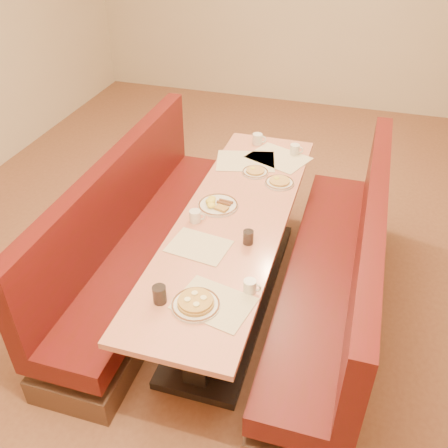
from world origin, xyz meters
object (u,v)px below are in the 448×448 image
(soda_tumbler_near, at_px, (159,295))
(pancake_plate, at_px, (196,303))
(soda_tumbler_mid, at_px, (248,237))
(eggs_plate, at_px, (217,205))
(coffee_mug_c, at_px, (295,149))
(booth_right, at_px, (336,281))
(coffee_mug_a, at_px, (250,286))
(booth_left, at_px, (140,243))
(coffee_mug_b, at_px, (196,216))
(coffee_mug_d, at_px, (258,139))
(diner_table, at_px, (233,260))

(soda_tumbler_near, bearing_deg, pancake_plate, 6.34)
(pancake_plate, relative_size, soda_tumbler_mid, 2.91)
(eggs_plate, bearing_deg, soda_tumbler_near, -91.32)
(coffee_mug_c, bearing_deg, booth_right, -63.41)
(pancake_plate, relative_size, coffee_mug_a, 2.61)
(booth_right, height_order, soda_tumbler_near, booth_right)
(soda_tumbler_near, bearing_deg, eggs_plate, 88.68)
(booth_left, bearing_deg, eggs_plate, 8.15)
(coffee_mug_c, distance_m, soda_tumbler_near, 1.94)
(soda_tumbler_near, bearing_deg, coffee_mug_b, 94.79)
(pancake_plate, relative_size, coffee_mug_c, 2.42)
(booth_right, bearing_deg, soda_tumbler_near, -135.25)
(coffee_mug_d, relative_size, soda_tumbler_mid, 1.29)
(booth_left, bearing_deg, soda_tumbler_near, -57.49)
(pancake_plate, height_order, coffee_mug_d, coffee_mug_d)
(booth_left, relative_size, booth_right, 1.00)
(booth_left, bearing_deg, diner_table, 0.00)
(eggs_plate, bearing_deg, coffee_mug_c, 67.84)
(coffee_mug_a, xyz_separation_m, soda_tumbler_near, (-0.45, -0.22, 0.01))
(diner_table, xyz_separation_m, soda_tumbler_near, (-0.17, -0.89, 0.43))
(coffee_mug_a, bearing_deg, coffee_mug_d, 103.01)
(booth_right, xyz_separation_m, coffee_mug_a, (-0.45, -0.67, 0.43))
(diner_table, height_order, booth_left, booth_left)
(booth_left, bearing_deg, soda_tumbler_mid, -15.77)
(pancake_plate, xyz_separation_m, eggs_plate, (-0.17, 0.95, -0.00))
(eggs_plate, bearing_deg, soda_tumbler_mid, -47.82)
(diner_table, relative_size, coffee_mug_a, 24.56)
(coffee_mug_d, relative_size, soda_tumbler_near, 1.13)
(diner_table, xyz_separation_m, soda_tumbler_mid, (0.16, -0.25, 0.42))
(pancake_plate, xyz_separation_m, soda_tumbler_near, (-0.20, -0.02, 0.03))
(eggs_plate, bearing_deg, coffee_mug_b, -112.57)
(diner_table, relative_size, eggs_plate, 8.95)
(diner_table, bearing_deg, booth_right, 0.00)
(booth_right, xyz_separation_m, coffee_mug_c, (-0.50, 1.01, 0.43))
(booth_left, xyz_separation_m, coffee_mug_c, (0.97, 1.01, 0.43))
(coffee_mug_a, distance_m, soda_tumbler_near, 0.50)
(coffee_mug_c, height_order, soda_tumbler_near, soda_tumbler_near)
(booth_right, height_order, coffee_mug_b, booth_right)
(booth_left, distance_m, coffee_mug_a, 1.29)
(booth_right, xyz_separation_m, pancake_plate, (-0.70, -0.87, 0.41))
(booth_left, bearing_deg, coffee_mug_a, -33.54)
(coffee_mug_b, xyz_separation_m, soda_tumbler_near, (0.06, -0.77, 0.01))
(coffee_mug_b, bearing_deg, coffee_mug_a, -57.68)
(coffee_mug_d, xyz_separation_m, soda_tumbler_mid, (0.26, -1.35, -0.00))
(coffee_mug_a, relative_size, coffee_mug_d, 0.86)
(booth_left, relative_size, coffee_mug_a, 24.56)
(coffee_mug_c, bearing_deg, diner_table, -102.79)
(booth_right, distance_m, eggs_plate, 0.97)
(booth_right, bearing_deg, diner_table, 180.00)
(coffee_mug_c, bearing_deg, coffee_mug_d, 164.80)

